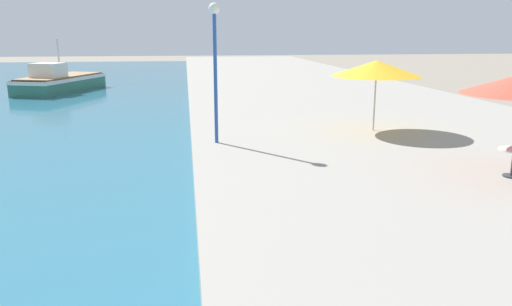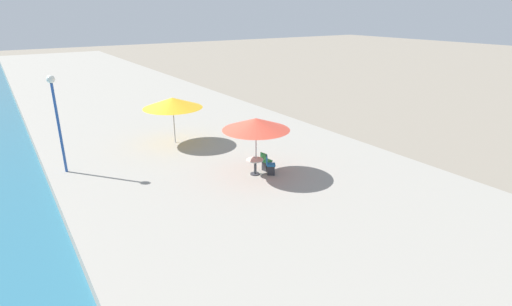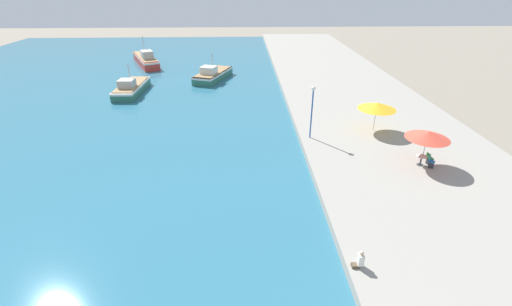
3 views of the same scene
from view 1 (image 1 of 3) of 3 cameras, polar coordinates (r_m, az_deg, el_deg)
The scene contains 4 objects.
quay_promenade at distance 32.84m, azimuth 6.47°, elevation 6.66°, with size 16.00×90.00×0.62m.
fishing_boat_mid at distance 39.07m, azimuth -21.52°, elevation 7.61°, with size 5.41×8.33×3.74m.
cafe_umbrella_white at distance 19.22m, azimuth 13.61°, elevation 9.39°, with size 3.34×3.34×2.63m.
lamppost at distance 16.57m, azimuth -4.72°, elevation 11.71°, with size 0.36×0.36×4.56m.
Camera 1 is at (-0.12, 5.43, 4.27)m, focal length 35.00 mm.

